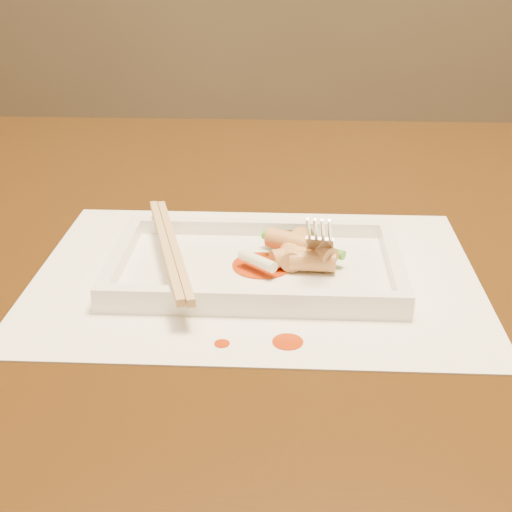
{
  "coord_description": "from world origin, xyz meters",
  "views": [
    {
      "loc": [
        0.1,
        -0.69,
        1.04
      ],
      "look_at": [
        0.07,
        -0.11,
        0.77
      ],
      "focal_mm": 50.0,
      "sensor_mm": 36.0,
      "label": 1
    }
  ],
  "objects_px": {
    "placemat": "(256,275)",
    "fork": "(336,183)",
    "table": "(197,310)",
    "chopstick_a": "(165,247)",
    "plate_base": "(256,270)"
  },
  "relations": [
    {
      "from": "chopstick_a",
      "to": "fork",
      "type": "height_order",
      "value": "fork"
    },
    {
      "from": "table",
      "to": "placemat",
      "type": "distance_m",
      "value": 0.17
    },
    {
      "from": "table",
      "to": "plate_base",
      "type": "relative_size",
      "value": 5.38
    },
    {
      "from": "chopstick_a",
      "to": "fork",
      "type": "xyz_separation_m",
      "value": [
        0.15,
        0.02,
        0.06
      ]
    },
    {
      "from": "plate_base",
      "to": "chopstick_a",
      "type": "bearing_deg",
      "value": 180.0
    },
    {
      "from": "placemat",
      "to": "fork",
      "type": "height_order",
      "value": "fork"
    },
    {
      "from": "table",
      "to": "placemat",
      "type": "relative_size",
      "value": 3.5
    },
    {
      "from": "chopstick_a",
      "to": "fork",
      "type": "bearing_deg",
      "value": 6.75
    },
    {
      "from": "table",
      "to": "chopstick_a",
      "type": "relative_size",
      "value": 6.47
    },
    {
      "from": "placemat",
      "to": "plate_base",
      "type": "bearing_deg",
      "value": 90.0
    },
    {
      "from": "placemat",
      "to": "plate_base",
      "type": "relative_size",
      "value": 1.54
    },
    {
      "from": "placemat",
      "to": "chopstick_a",
      "type": "height_order",
      "value": "chopstick_a"
    },
    {
      "from": "placemat",
      "to": "fork",
      "type": "distance_m",
      "value": 0.11
    },
    {
      "from": "chopstick_a",
      "to": "table",
      "type": "bearing_deg",
      "value": 84.53
    },
    {
      "from": "chopstick_a",
      "to": "plate_base",
      "type": "bearing_deg",
      "value": 0.0
    }
  ]
}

